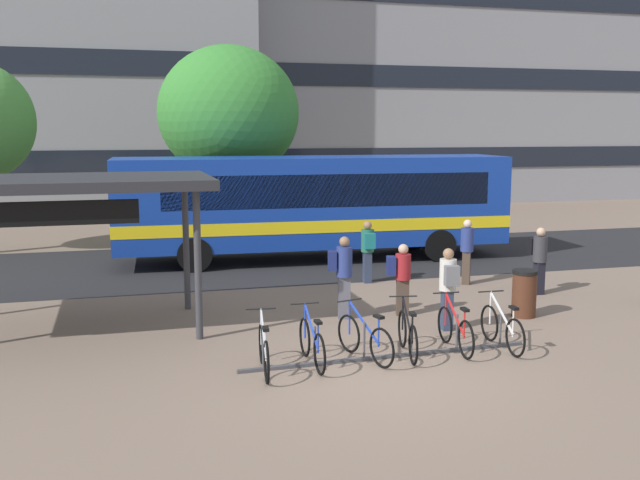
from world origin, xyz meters
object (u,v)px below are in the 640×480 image
object	(u,v)px
parked_bicycle_silver_0	(264,351)
commuter_black_pack_2	(539,256)
parked_bicycle_blue_1	(312,344)
trash_bin	(524,293)
parked_bicycle_red_4	(455,330)
street_tree_0	(229,113)
commuter_red_pack_4	(467,247)
transit_shelter	(36,188)
parked_bicycle_blue_2	(365,339)
city_bus	(311,203)
commuter_navy_pack_3	(343,271)
commuter_teal_pack_5	(368,248)
parked_bicycle_black_3	(408,335)
commuter_navy_pack_1	(401,275)
commuter_grey_pack_0	(448,284)
parked_bicycle_white_5	(502,329)

from	to	relation	value
parked_bicycle_silver_0	commuter_black_pack_2	size ratio (longest dim) A/B	1.03
parked_bicycle_blue_1	trash_bin	world-z (taller)	trash_bin
parked_bicycle_red_4	street_tree_0	distance (m)	14.42
parked_bicycle_silver_0	street_tree_0	distance (m)	14.61
commuter_red_pack_4	street_tree_0	distance (m)	10.46
parked_bicycle_blue_1	parked_bicycle_red_4	distance (m)	2.76
parked_bicycle_blue_1	transit_shelter	xyz separation A→B (m)	(-4.69, 3.23, 2.54)
parked_bicycle_blue_2	trash_bin	size ratio (longest dim) A/B	1.62
parked_bicycle_blue_2	trash_bin	distance (m)	4.70
street_tree_0	city_bus	bearing A→B (deg)	-63.50
parked_bicycle_blue_2	parked_bicycle_red_4	bearing A→B (deg)	-103.59
commuter_navy_pack_3	street_tree_0	distance (m)	11.51
transit_shelter	commuter_teal_pack_5	world-z (taller)	transit_shelter
parked_bicycle_black_3	commuter_black_pack_2	xyz separation A→B (m)	(4.98, 3.75, 0.57)
city_bus	transit_shelter	world-z (taller)	city_bus
parked_bicycle_blue_1	parked_bicycle_black_3	size ratio (longest dim) A/B	1.01
commuter_navy_pack_1	commuter_black_pack_2	world-z (taller)	commuter_black_pack_2
transit_shelter	commuter_teal_pack_5	size ratio (longest dim) A/B	4.09
parked_bicycle_black_3	city_bus	bearing A→B (deg)	6.75
city_bus	street_tree_0	bearing A→B (deg)	-61.15
parked_bicycle_blue_2	commuter_navy_pack_1	distance (m)	3.26
city_bus	parked_bicycle_red_4	size ratio (longest dim) A/B	7.03
commuter_grey_pack_0	commuter_navy_pack_3	distance (m)	2.29
parked_bicycle_blue_1	transit_shelter	bearing A→B (deg)	55.25
parked_bicycle_silver_0	transit_shelter	xyz separation A→B (m)	(-3.81, 3.41, 2.54)
parked_bicycle_red_4	commuter_teal_pack_5	world-z (taller)	commuter_teal_pack_5
transit_shelter	commuter_navy_pack_1	xyz separation A→B (m)	(7.40, -0.49, -2.01)
parked_bicycle_silver_0	transit_shelter	bearing A→B (deg)	53.86
commuter_red_pack_4	street_tree_0	bearing A→B (deg)	-116.61
parked_bicycle_black_3	commuter_black_pack_2	world-z (taller)	commuter_black_pack_2
parked_bicycle_red_4	parked_bicycle_white_5	xyz separation A→B (m)	(0.89, -0.12, 0.00)
transit_shelter	street_tree_0	bearing A→B (deg)	62.89
commuter_navy_pack_1	street_tree_0	distance (m)	11.79
commuter_navy_pack_3	commuter_navy_pack_1	bearing A→B (deg)	9.50
parked_bicycle_silver_0	parked_bicycle_blue_2	xyz separation A→B (m)	(1.85, 0.22, 0.00)
parked_bicycle_blue_2	commuter_red_pack_4	distance (m)	7.02
parked_bicycle_silver_0	parked_bicycle_black_3	distance (m)	2.68
parked_bicycle_red_4	parked_bicycle_white_5	size ratio (longest dim) A/B	1.00
parked_bicycle_silver_0	commuter_navy_pack_3	world-z (taller)	commuter_navy_pack_3
commuter_navy_pack_3	commuter_teal_pack_5	xyz separation A→B (m)	(1.69, 3.28, -0.09)
parked_bicycle_blue_1	trash_bin	size ratio (longest dim) A/B	1.67
parked_bicycle_blue_2	street_tree_0	xyz separation A→B (m)	(-0.44, 13.70, 4.21)
parked_bicycle_blue_2	commuter_teal_pack_5	world-z (taller)	commuter_teal_pack_5
commuter_navy_pack_3	commuter_grey_pack_0	bearing A→B (deg)	-25.71
parked_bicycle_silver_0	commuter_black_pack_2	world-z (taller)	commuter_black_pack_2
parked_bicycle_silver_0	parked_bicycle_blue_1	size ratio (longest dim) A/B	1.00
commuter_grey_pack_0	commuter_navy_pack_1	xyz separation A→B (m)	(-0.48, 1.35, -0.06)
parked_bicycle_blue_2	commuter_teal_pack_5	bearing A→B (deg)	-35.45
parked_bicycle_silver_0	commuter_navy_pack_1	world-z (taller)	commuter_navy_pack_1
parked_bicycle_blue_1	street_tree_0	distance (m)	14.38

